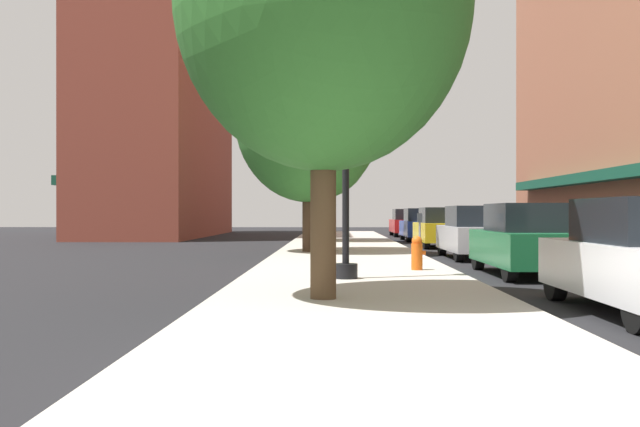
{
  "coord_description": "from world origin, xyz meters",
  "views": [
    {
      "loc": [
        -0.45,
        -6.07,
        1.46
      ],
      "look_at": [
        -0.98,
        21.67,
        1.41
      ],
      "focal_mm": 39.47,
      "sensor_mm": 36.0,
      "label": 1
    }
  ],
  "objects": [
    {
      "name": "ground_plane",
      "position": [
        4.0,
        18.0,
        0.0
      ],
      "size": [
        90.0,
        90.0,
        0.0
      ],
      "primitive_type": "plane",
      "color": "black"
    },
    {
      "name": "sidewalk_slab",
      "position": [
        0.0,
        19.0,
        0.06
      ],
      "size": [
        4.8,
        50.0,
        0.12
      ],
      "primitive_type": "cube",
      "color": "#A8A399",
      "rests_on": "ground"
    },
    {
      "name": "building_far_background",
      "position": [
        -11.01,
        37.0,
        9.59
      ],
      "size": [
        6.8,
        18.0,
        19.23
      ],
      "color": "brown",
      "rests_on": "ground"
    },
    {
      "name": "lamppost",
      "position": [
        -0.2,
        8.12,
        3.2
      ],
      "size": [
        0.48,
        0.48,
        5.9
      ],
      "color": "black",
      "rests_on": "sidewalk_slab"
    },
    {
      "name": "fire_hydrant",
      "position": [
        1.49,
        10.27,
        0.52
      ],
      "size": [
        0.33,
        0.26,
        0.79
      ],
      "color": "#E05614",
      "rests_on": "sidewalk_slab"
    },
    {
      "name": "parking_meter_near",
      "position": [
        2.05,
        14.29,
        0.95
      ],
      "size": [
        0.14,
        0.09,
        1.31
      ],
      "color": "slate",
      "rests_on": "sidewalk_slab"
    },
    {
      "name": "tree_near",
      "position": [
        -1.06,
        27.03,
        4.94
      ],
      "size": [
        4.97,
        4.97,
        7.69
      ],
      "color": "#4C3823",
      "rests_on": "sidewalk_slab"
    },
    {
      "name": "tree_mid",
      "position": [
        -1.3,
        17.78,
        4.66
      ],
      "size": [
        4.99,
        4.99,
        7.41
      ],
      "color": "#422D1E",
      "rests_on": "sidewalk_slab"
    },
    {
      "name": "tree_far",
      "position": [
        -0.61,
        4.81,
        4.73
      ],
      "size": [
        4.61,
        4.61,
        7.27
      ],
      "color": "#4C3823",
      "rests_on": "sidewalk_slab"
    },
    {
      "name": "car_green",
      "position": [
        4.0,
        10.18,
        0.81
      ],
      "size": [
        1.8,
        4.3,
        1.66
      ],
      "rotation": [
        0.0,
        0.0,
        0.01
      ],
      "color": "black",
      "rests_on": "ground"
    },
    {
      "name": "car_silver",
      "position": [
        4.0,
        16.1,
        0.81
      ],
      "size": [
        1.8,
        4.3,
        1.66
      ],
      "rotation": [
        0.0,
        0.0,
        0.0
      ],
      "color": "black",
      "rests_on": "ground"
    },
    {
      "name": "car_yellow",
      "position": [
        4.0,
        23.24,
        0.81
      ],
      "size": [
        1.8,
        4.3,
        1.66
      ],
      "rotation": [
        0.0,
        0.0,
        0.02
      ],
      "color": "black",
      "rests_on": "ground"
    },
    {
      "name": "car_blue",
      "position": [
        4.0,
        29.68,
        0.81
      ],
      "size": [
        1.8,
        4.3,
        1.66
      ],
      "rotation": [
        0.0,
        0.0,
        -0.03
      ],
      "color": "black",
      "rests_on": "ground"
    },
    {
      "name": "car_red",
      "position": [
        4.0,
        36.72,
        0.81
      ],
      "size": [
        1.8,
        4.3,
        1.66
      ],
      "rotation": [
        0.0,
        0.0,
        0.0
      ],
      "color": "black",
      "rests_on": "ground"
    }
  ]
}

